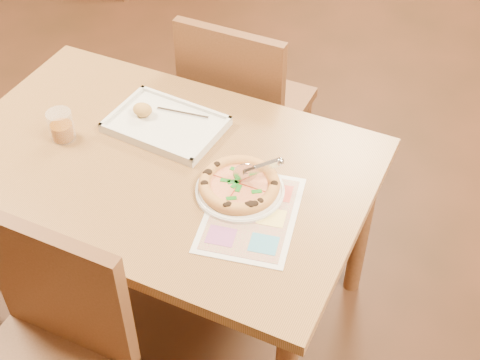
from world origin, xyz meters
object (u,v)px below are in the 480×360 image
at_px(appetizer_tray, 164,124).
at_px(glass_tumbler, 61,127).
at_px(chair_far, 240,96).
at_px(dining_table, 160,181).
at_px(pizza, 239,184).
at_px(chair_near, 47,342).
at_px(pizza_cutter, 257,169).
at_px(menu, 251,214).
at_px(plate, 240,191).

height_order(appetizer_tray, glass_tumbler, glass_tumbler).
xyz_separation_m(chair_far, appetizer_tray, (-0.06, -0.45, 0.17)).
distance_m(dining_table, pizza, 0.31).
height_order(dining_table, chair_near, chair_near).
distance_m(chair_near, pizza_cutter, 0.74).
bearing_deg(glass_tumbler, dining_table, 5.08).
bearing_deg(menu, pizza, 134.08).
relative_size(dining_table, chair_far, 2.77).
xyz_separation_m(pizza, glass_tumbler, (-0.61, -0.02, 0.02)).
xyz_separation_m(chair_near, pizza, (0.28, 0.59, 0.18)).
xyz_separation_m(glass_tumbler, menu, (0.68, -0.05, -0.04)).
height_order(pizza_cutter, menu, pizza_cutter).
bearing_deg(plate, glass_tumbler, -178.65).
bearing_deg(menu, dining_table, 166.84).
distance_m(dining_table, plate, 0.30).
distance_m(chair_near, plate, 0.67).
xyz_separation_m(chair_near, menu, (0.35, 0.52, 0.16)).
bearing_deg(dining_table, appetizer_tray, 112.27).
relative_size(chair_near, glass_tumbler, 4.71).
height_order(plate, appetizer_tray, appetizer_tray).
height_order(chair_near, chair_far, same).
relative_size(chair_far, menu, 1.31).
relative_size(chair_near, chair_far, 1.00).
bearing_deg(glass_tumbler, menu, -4.49).
xyz_separation_m(chair_far, pizza_cutter, (0.33, -0.58, 0.23)).
bearing_deg(chair_near, pizza_cutter, 62.29).
distance_m(chair_far, glass_tumbler, 0.74).
bearing_deg(pizza_cutter, chair_near, -147.54).
bearing_deg(appetizer_tray, chair_near, -85.25).
relative_size(pizza, appetizer_tray, 0.64).
relative_size(pizza_cutter, glass_tumbler, 1.26).
bearing_deg(plate, pizza_cutter, 42.80).
bearing_deg(plate, appetizer_tray, 154.45).
distance_m(plate, pizza_cutter, 0.09).
bearing_deg(menu, appetizer_tray, 150.50).
bearing_deg(glass_tumbler, chair_near, -60.13).
xyz_separation_m(pizza, menu, (0.07, -0.07, -0.02)).
xyz_separation_m(plate, menu, (0.07, -0.07, -0.00)).
height_order(dining_table, chair_far, chair_far).
bearing_deg(glass_tumbler, chair_far, 62.48).
height_order(chair_far, plate, chair_far).
bearing_deg(plate, chair_near, -116.19).
distance_m(dining_table, menu, 0.37).
distance_m(pizza, glass_tumbler, 0.61).
relative_size(pizza, menu, 0.67).
relative_size(appetizer_tray, glass_tumbler, 3.75).
bearing_deg(chair_far, menu, 117.39).
relative_size(chair_near, pizza_cutter, 3.73).
distance_m(plate, menu, 0.10).
bearing_deg(glass_tumbler, plate, 1.35).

